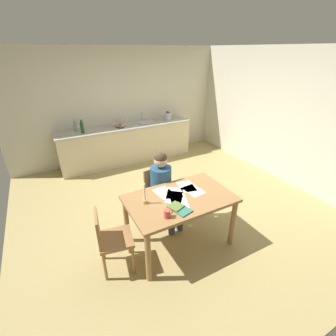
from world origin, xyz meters
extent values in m
cube|color=tan|center=(0.00, 0.00, -0.02)|extent=(5.20, 5.20, 0.04)
cube|color=beige|center=(0.00, 2.60, 1.30)|extent=(5.20, 0.12, 2.60)
cube|color=beige|center=(2.60, 0.00, 1.30)|extent=(0.12, 5.20, 2.60)
cube|color=beige|center=(0.00, 2.24, 0.43)|extent=(3.18, 0.60, 0.86)
cube|color=#B7B2A8|center=(0.00, 2.24, 0.88)|extent=(3.22, 0.64, 0.04)
cube|color=#9E7042|center=(-0.35, -0.82, 0.75)|extent=(1.40, 0.86, 0.04)
cylinder|color=#9E7042|center=(-0.99, -1.19, 0.37)|extent=(0.07, 0.07, 0.73)
cylinder|color=#9E7042|center=(0.29, -1.19, 0.37)|extent=(0.07, 0.07, 0.73)
cylinder|color=#9E7042|center=(-0.99, -0.45, 0.37)|extent=(0.07, 0.07, 0.73)
cylinder|color=#9E7042|center=(0.29, -0.45, 0.37)|extent=(0.07, 0.07, 0.73)
cube|color=#9E7042|center=(-0.33, -0.21, 0.45)|extent=(0.45, 0.45, 0.04)
cube|color=#9E7042|center=(-0.36, -0.03, 0.66)|extent=(0.36, 0.08, 0.40)
cylinder|color=#9E7042|center=(-0.47, -0.40, 0.22)|extent=(0.04, 0.04, 0.44)
cylinder|color=#9E7042|center=(-0.14, -0.35, 0.22)|extent=(0.04, 0.04, 0.44)
cylinder|color=#9E7042|center=(-0.52, -0.06, 0.22)|extent=(0.04, 0.04, 0.44)
cylinder|color=#9E7042|center=(-0.19, -0.02, 0.22)|extent=(0.04, 0.04, 0.44)
cylinder|color=navy|center=(-0.33, -0.23, 0.70)|extent=(0.36, 0.36, 0.50)
sphere|color=#D8AD8C|center=(-0.33, -0.23, 1.06)|extent=(0.20, 0.20, 0.20)
sphere|color=#473323|center=(-0.33, -0.23, 1.10)|extent=(0.19, 0.19, 0.19)
cylinder|color=#383847|center=(-0.38, -0.43, 0.45)|extent=(0.18, 0.39, 0.13)
cylinder|color=#383847|center=(-0.35, -0.62, 0.23)|extent=(0.10, 0.10, 0.45)
cylinder|color=#383847|center=(-0.22, -0.40, 0.45)|extent=(0.18, 0.39, 0.13)
cylinder|color=#383847|center=(-0.20, -0.59, 0.23)|extent=(0.10, 0.10, 0.45)
cube|color=#9E7042|center=(-1.25, -0.81, 0.45)|extent=(0.47, 0.47, 0.04)
cube|color=#9E7042|center=(-1.43, -0.78, 0.66)|extent=(0.09, 0.36, 0.40)
cylinder|color=#9E7042|center=(-1.11, -1.01, 0.22)|extent=(0.04, 0.04, 0.44)
cylinder|color=#9E7042|center=(-1.05, -0.68, 0.22)|extent=(0.04, 0.04, 0.44)
cylinder|color=#9E7042|center=(-1.44, -0.95, 0.22)|extent=(0.04, 0.04, 0.44)
cylinder|color=#9E7042|center=(-1.38, -0.61, 0.22)|extent=(0.04, 0.04, 0.44)
cylinder|color=#D84C3F|center=(-0.69, -1.10, 0.82)|extent=(0.08, 0.08, 0.10)
torus|color=#D84C3F|center=(-0.65, -1.10, 0.83)|extent=(0.07, 0.01, 0.07)
cylinder|color=gold|center=(-0.80, -0.72, 0.80)|extent=(0.06, 0.06, 0.05)
cylinder|color=white|center=(-0.80, -0.72, 0.94)|extent=(0.02, 0.02, 0.23)
cube|color=#337262|center=(-0.48, -1.05, 0.78)|extent=(0.24, 0.29, 0.02)
cube|color=#5C7735|center=(-0.51, -0.99, 0.79)|extent=(0.21, 0.21, 0.03)
cube|color=white|center=(-0.12, -0.63, 0.77)|extent=(0.27, 0.33, 0.00)
cube|color=white|center=(-0.47, -0.62, 0.77)|extent=(0.24, 0.31, 0.00)
cube|color=white|center=(-0.40, -0.90, 0.77)|extent=(0.30, 0.35, 0.00)
cube|color=white|center=(-0.41, -0.78, 0.77)|extent=(0.35, 0.36, 0.00)
cube|color=white|center=(-0.09, -0.76, 0.77)|extent=(0.24, 0.32, 0.00)
cube|color=white|center=(-0.35, -0.69, 0.77)|extent=(0.34, 0.36, 0.00)
cylinder|color=#B2B7BC|center=(0.48, 2.24, 0.92)|extent=(0.36, 0.36, 0.04)
cylinder|color=silver|center=(0.48, 2.40, 1.02)|extent=(0.02, 0.02, 0.24)
cylinder|color=#8C999E|center=(-1.11, 2.34, 1.01)|extent=(0.07, 0.07, 0.22)
cylinder|color=#8C999E|center=(-1.11, 2.34, 1.15)|extent=(0.03, 0.03, 0.06)
cylinder|color=#194C23|center=(-1.01, 2.16, 1.01)|extent=(0.07, 0.07, 0.23)
cylinder|color=#194C23|center=(-1.01, 2.16, 1.16)|extent=(0.03, 0.03, 0.06)
ellipsoid|color=tan|center=(-0.16, 2.19, 0.96)|extent=(0.27, 0.27, 0.12)
cylinder|color=#B7BABF|center=(1.11, 2.24, 0.99)|extent=(0.18, 0.18, 0.18)
cone|color=#262628|center=(1.11, 2.24, 1.10)|extent=(0.11, 0.11, 0.04)
cylinder|color=silver|center=(0.06, 2.39, 0.90)|extent=(0.06, 0.06, 0.00)
cylinder|color=silver|center=(0.06, 2.39, 0.94)|extent=(0.01, 0.01, 0.07)
cone|color=silver|center=(0.06, 2.39, 1.01)|extent=(0.07, 0.07, 0.08)
cylinder|color=silver|center=(-0.04, 2.39, 0.90)|extent=(0.06, 0.06, 0.00)
cylinder|color=silver|center=(-0.04, 2.39, 0.94)|extent=(0.01, 0.01, 0.07)
cone|color=silver|center=(-0.04, 2.39, 1.01)|extent=(0.07, 0.07, 0.08)
cylinder|color=#33598C|center=(-0.19, 2.09, 0.95)|extent=(0.07, 0.07, 0.10)
torus|color=#33598C|center=(-0.15, 2.09, 0.96)|extent=(0.07, 0.01, 0.07)
camera|label=1|loc=(-1.73, -3.05, 2.53)|focal=25.45mm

